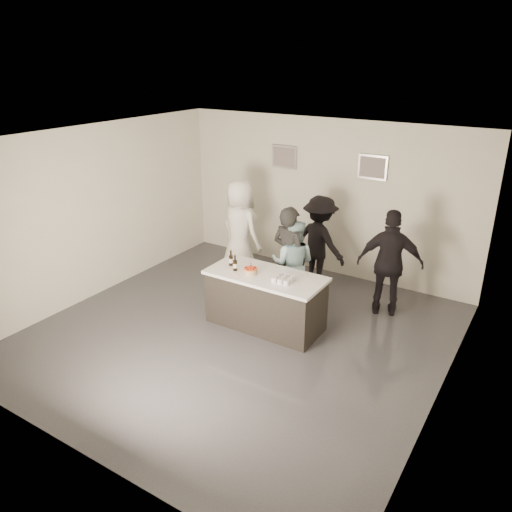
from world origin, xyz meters
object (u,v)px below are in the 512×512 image
(bar_counter, at_px, (265,300))
(person_main_black, at_px, (289,258))
(beer_bottle_b, at_px, (235,263))
(person_guest_right, at_px, (390,263))
(cake, at_px, (251,271))
(person_main_blue, at_px, (293,264))
(person_guest_left, at_px, (240,229))
(person_guest_back, at_px, (319,242))
(beer_bottle_a, at_px, (231,258))

(bar_counter, distance_m, person_main_black, 0.92)
(beer_bottle_b, distance_m, person_guest_right, 2.53)
(cake, relative_size, person_main_blue, 0.14)
(bar_counter, height_order, person_main_blue, person_main_blue)
(person_guest_left, xyz_separation_m, person_guest_back, (1.47, 0.43, -0.10))
(beer_bottle_a, distance_m, person_guest_left, 1.62)
(person_main_black, xyz_separation_m, person_guest_back, (0.07, 1.04, -0.03))
(person_guest_right, bearing_deg, person_main_blue, 4.24)
(person_guest_right, xyz_separation_m, person_guest_back, (-1.46, 0.41, -0.04))
(cake, height_order, person_guest_left, person_guest_left)
(beer_bottle_a, bearing_deg, cake, -13.85)
(person_main_blue, relative_size, person_guest_right, 0.86)
(person_main_blue, xyz_separation_m, person_guest_right, (1.47, 0.59, 0.13))
(cake, distance_m, person_guest_right, 2.31)
(bar_counter, bearing_deg, person_guest_right, 43.95)
(person_guest_back, bearing_deg, person_main_black, 102.67)
(beer_bottle_a, xyz_separation_m, person_guest_left, (-0.78, 1.42, -0.07))
(beer_bottle_a, relative_size, person_guest_right, 0.14)
(person_guest_back, bearing_deg, person_main_blue, 105.66)
(bar_counter, xyz_separation_m, person_guest_back, (0.04, 1.85, 0.41))
(person_main_blue, distance_m, person_guest_right, 1.59)
(cake, height_order, person_main_blue, person_main_blue)
(cake, distance_m, person_guest_back, 1.97)
(beer_bottle_a, height_order, beer_bottle_b, same)
(person_main_blue, xyz_separation_m, person_guest_left, (-1.46, 0.57, 0.18))
(cake, relative_size, person_guest_back, 0.12)
(beer_bottle_a, xyz_separation_m, person_guest_back, (0.70, 1.84, -0.17))
(person_main_black, bearing_deg, cake, 89.94)
(bar_counter, relative_size, beer_bottle_a, 7.15)
(cake, bearing_deg, person_main_blue, 76.21)
(bar_counter, bearing_deg, person_main_black, 92.23)
(person_main_blue, bearing_deg, person_guest_back, -105.84)
(person_main_black, xyz_separation_m, person_guest_left, (-1.40, 0.62, 0.07))
(person_main_black, bearing_deg, beer_bottle_a, 63.25)
(person_main_blue, bearing_deg, person_main_black, 23.34)
(beer_bottle_b, bearing_deg, person_guest_back, 75.21)
(person_guest_left, distance_m, person_guest_right, 2.93)
(cake, xyz_separation_m, beer_bottle_a, (-0.44, 0.11, 0.09))
(bar_counter, xyz_separation_m, person_guest_right, (1.50, 1.44, 0.45))
(person_guest_back, bearing_deg, beer_bottle_b, 91.78)
(beer_bottle_b, bearing_deg, person_guest_right, 38.46)
(person_main_blue, xyz_separation_m, person_guest_back, (0.02, 1.00, 0.08))
(person_guest_left, bearing_deg, person_main_blue, 175.54)
(person_guest_right, bearing_deg, bar_counter, 26.34)
(beer_bottle_a, relative_size, beer_bottle_b, 1.00)
(person_main_black, bearing_deg, person_guest_right, -146.40)
(beer_bottle_a, relative_size, person_main_blue, 0.17)
(bar_counter, height_order, person_guest_right, person_guest_right)
(bar_counter, relative_size, person_guest_right, 1.03)
(person_guest_left, bearing_deg, person_guest_back, -146.92)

